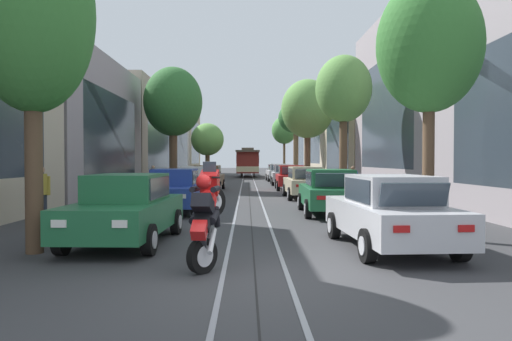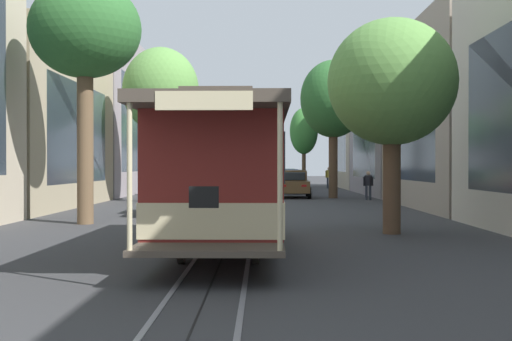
{
  "view_description": "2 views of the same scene",
  "coord_description": "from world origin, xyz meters",
  "px_view_note": "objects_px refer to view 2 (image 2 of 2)",
  "views": [
    {
      "loc": [
        -0.14,
        -7.19,
        1.9
      ],
      "look_at": [
        0.4,
        19.69,
        1.3
      ],
      "focal_mm": 32.31,
      "sensor_mm": 36.0,
      "label": 1
    },
    {
      "loc": [
        -0.8,
        60.16,
        1.87
      ],
      "look_at": [
        -0.35,
        10.53,
        1.48
      ],
      "focal_mm": 46.31,
      "sensor_mm": 36.0,
      "label": 2
    }
  ],
  "objects_px": {
    "parked_car_green_near_left": "(286,178)",
    "parked_car_blue_second_left": "(288,179)",
    "parked_car_beige_mid_right": "(209,181)",
    "street_tree_kerb_right_near": "(202,133)",
    "pedestrian_on_left_pavement": "(155,181)",
    "street_tree_kerb_left_near": "(304,132)",
    "parked_car_red_fourth_right": "(201,184)",
    "street_tree_kerb_right_second": "(184,116)",
    "cable_car_trolley": "(226,175)",
    "parked_car_silver_mid_left": "(290,181)",
    "parked_car_silver_near_right": "(219,178)",
    "parked_car_silver_fifth_right": "(189,187)",
    "street_tree_kerb_left_mid": "(392,83)",
    "street_tree_kerb_right_fourth": "(85,33)",
    "street_tree_kerb_right_mid": "(161,91)",
    "street_tree_kerb_left_second": "(333,100)",
    "parked_car_silver_sixth_right": "(172,193)",
    "pedestrian_crossing_far": "(329,176)",
    "pedestrian_on_right_pavement": "(368,184)",
    "motorcycle_with_rider": "(262,175)",
    "parked_car_green_second_right": "(216,179)",
    "parked_car_brown_fourth_left": "(293,184)"
  },
  "relations": [
    {
      "from": "street_tree_kerb_left_mid",
      "to": "parked_car_green_second_right",
      "type": "bearing_deg",
      "value": -77.89
    },
    {
      "from": "parked_car_blue_second_left",
      "to": "parked_car_brown_fourth_left",
      "type": "xyz_separation_m",
      "value": [
        0.17,
        12.13,
        0.0
      ]
    },
    {
      "from": "street_tree_kerb_right_mid",
      "to": "motorcycle_with_rider",
      "type": "xyz_separation_m",
      "value": [
        -5.19,
        -25.84,
        -4.66
      ]
    },
    {
      "from": "parked_car_green_second_right",
      "to": "street_tree_kerb_right_near",
      "type": "relative_size",
      "value": 0.7
    },
    {
      "from": "parked_car_silver_fifth_right",
      "to": "pedestrian_crossing_far",
      "type": "distance_m",
      "value": 23.48
    },
    {
      "from": "parked_car_silver_mid_left",
      "to": "parked_car_silver_fifth_right",
      "type": "height_order",
      "value": "same"
    },
    {
      "from": "parked_car_silver_mid_left",
      "to": "street_tree_kerb_right_fourth",
      "type": "distance_m",
      "value": 25.13
    },
    {
      "from": "parked_car_blue_second_left",
      "to": "pedestrian_crossing_far",
      "type": "height_order",
      "value": "pedestrian_crossing_far"
    },
    {
      "from": "parked_car_blue_second_left",
      "to": "parked_car_silver_sixth_right",
      "type": "height_order",
      "value": "same"
    },
    {
      "from": "parked_car_green_near_left",
      "to": "street_tree_kerb_left_near",
      "type": "distance_m",
      "value": 4.47
    },
    {
      "from": "parked_car_silver_mid_left",
      "to": "parked_car_silver_near_right",
      "type": "xyz_separation_m",
      "value": [
        5.63,
        -13.28,
        0.0
      ]
    },
    {
      "from": "parked_car_silver_mid_left",
      "to": "parked_car_brown_fourth_left",
      "type": "xyz_separation_m",
      "value": [
        0.09,
        6.03,
        0.0
      ]
    },
    {
      "from": "parked_car_red_fourth_right",
      "to": "parked_car_silver_fifth_right",
      "type": "xyz_separation_m",
      "value": [
        0.01,
        5.92,
        0.0
      ]
    },
    {
      "from": "parked_car_silver_fifth_right",
      "to": "street_tree_kerb_right_near",
      "type": "height_order",
      "value": "street_tree_kerb_right_near"
    },
    {
      "from": "street_tree_kerb_left_mid",
      "to": "street_tree_kerb_left_near",
      "type": "bearing_deg",
      "value": -90.2
    },
    {
      "from": "street_tree_kerb_right_second",
      "to": "pedestrian_on_left_pavement",
      "type": "height_order",
      "value": "street_tree_kerb_right_second"
    },
    {
      "from": "parked_car_silver_sixth_right",
      "to": "pedestrian_on_left_pavement",
      "type": "relative_size",
      "value": 2.81
    },
    {
      "from": "street_tree_kerb_right_mid",
      "to": "street_tree_kerb_left_second",
      "type": "bearing_deg",
      "value": -155.51
    },
    {
      "from": "parked_car_red_fourth_right",
      "to": "parked_car_blue_second_left",
      "type": "bearing_deg",
      "value": -113.57
    },
    {
      "from": "parked_car_silver_sixth_right",
      "to": "street_tree_kerb_right_mid",
      "type": "relative_size",
      "value": 0.56
    },
    {
      "from": "parked_car_blue_second_left",
      "to": "street_tree_kerb_right_mid",
      "type": "height_order",
      "value": "street_tree_kerb_right_mid"
    },
    {
      "from": "street_tree_kerb_right_near",
      "to": "pedestrian_on_right_pavement",
      "type": "xyz_separation_m",
      "value": [
        -10.84,
        20.51,
        -3.78
      ]
    },
    {
      "from": "street_tree_kerb_left_second",
      "to": "pedestrian_on_right_pavement",
      "type": "bearing_deg",
      "value": 131.55
    },
    {
      "from": "street_tree_kerb_right_near",
      "to": "parked_car_silver_near_right",
      "type": "bearing_deg",
      "value": -135.44
    },
    {
      "from": "motorcycle_with_rider",
      "to": "pedestrian_on_right_pavement",
      "type": "relative_size",
      "value": 1.21
    },
    {
      "from": "parked_car_silver_fifth_right",
      "to": "cable_car_trolley",
      "type": "height_order",
      "value": "cable_car_trolley"
    },
    {
      "from": "street_tree_kerb_right_fourth",
      "to": "parked_car_green_near_left",
      "type": "bearing_deg",
      "value": -102.15
    },
    {
      "from": "parked_car_green_near_left",
      "to": "street_tree_kerb_right_second",
      "type": "bearing_deg",
      "value": 57.38
    },
    {
      "from": "street_tree_kerb_left_mid",
      "to": "parked_car_silver_sixth_right",
      "type": "bearing_deg",
      "value": -46.52
    },
    {
      "from": "motorcycle_with_rider",
      "to": "pedestrian_on_right_pavement",
      "type": "distance_m",
      "value": 24.24
    },
    {
      "from": "street_tree_kerb_left_mid",
      "to": "parked_car_silver_near_right",
      "type": "bearing_deg",
      "value": -79.61
    },
    {
      "from": "street_tree_kerb_right_fourth",
      "to": "pedestrian_on_left_pavement",
      "type": "bearing_deg",
      "value": -86.91
    },
    {
      "from": "street_tree_kerb_left_mid",
      "to": "pedestrian_on_right_pavement",
      "type": "xyz_separation_m",
      "value": [
        -2.22,
        -17.73,
        -3.23
      ]
    },
    {
      "from": "parked_car_blue_second_left",
      "to": "cable_car_trolley",
      "type": "distance_m",
      "value": 36.05
    },
    {
      "from": "parked_car_beige_mid_right",
      "to": "street_tree_kerb_right_near",
      "type": "bearing_deg",
      "value": -82.62
    },
    {
      "from": "parked_car_beige_mid_right",
      "to": "motorcycle_with_rider",
      "type": "bearing_deg",
      "value": -103.76
    },
    {
      "from": "parked_car_beige_mid_right",
      "to": "street_tree_kerb_right_fourth",
      "type": "xyz_separation_m",
      "value": [
        2.06,
        23.6,
        5.27
      ]
    },
    {
      "from": "parked_car_silver_near_right",
      "to": "pedestrian_crossing_far",
      "type": "xyz_separation_m",
      "value": [
        -9.15,
        3.98,
        0.18
      ]
    },
    {
      "from": "street_tree_kerb_right_near",
      "to": "pedestrian_on_left_pavement",
      "type": "distance_m",
      "value": 15.57
    },
    {
      "from": "street_tree_kerb_left_mid",
      "to": "street_tree_kerb_right_second",
      "type": "height_order",
      "value": "street_tree_kerb_right_second"
    },
    {
      "from": "street_tree_kerb_left_mid",
      "to": "motorcycle_with_rider",
      "type": "height_order",
      "value": "street_tree_kerb_left_mid"
    },
    {
      "from": "street_tree_kerb_left_mid",
      "to": "pedestrian_on_left_pavement",
      "type": "bearing_deg",
      "value": -66.16
    },
    {
      "from": "street_tree_kerb_right_mid",
      "to": "cable_car_trolley",
      "type": "xyz_separation_m",
      "value": [
        -4.34,
        18.97,
        -3.98
      ]
    },
    {
      "from": "parked_car_beige_mid_right",
      "to": "pedestrian_on_left_pavement",
      "type": "relative_size",
      "value": 2.8
    },
    {
      "from": "parked_car_silver_near_right",
      "to": "street_tree_kerb_right_mid",
      "type": "xyz_separation_m",
      "value": [
        1.43,
        24.14,
        4.85
      ]
    },
    {
      "from": "parked_car_green_near_left",
      "to": "parked_car_blue_second_left",
      "type": "distance_m",
      "value": 6.37
    },
    {
      "from": "street_tree_kerb_left_near",
      "to": "street_tree_kerb_right_near",
      "type": "distance_m",
      "value": 8.92
    },
    {
      "from": "parked_car_blue_second_left",
      "to": "street_tree_kerb_right_fourth",
      "type": "distance_m",
      "value": 30.91
    },
    {
      "from": "street_tree_kerb_right_fourth",
      "to": "pedestrian_crossing_far",
      "type": "xyz_separation_m",
      "value": [
        -11.07,
        -32.68,
        -5.09
      ]
    },
    {
      "from": "parked_car_beige_mid_right",
      "to": "street_tree_kerb_left_near",
      "type": "distance_m",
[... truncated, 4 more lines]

